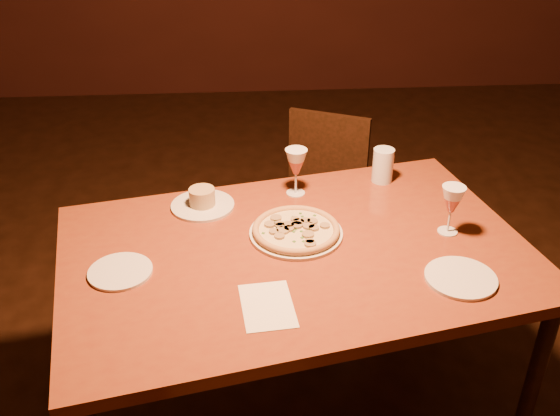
{
  "coord_description": "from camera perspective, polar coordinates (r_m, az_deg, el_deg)",
  "views": [
    {
      "loc": [
        -0.43,
        -1.49,
        1.81
      ],
      "look_at": [
        -0.31,
        0.11,
        0.86
      ],
      "focal_mm": 40.0,
      "sensor_mm": 36.0,
      "label": 1
    }
  ],
  "objects": [
    {
      "name": "dining_table",
      "position": [
        1.92,
        1.46,
        -5.35
      ],
      "size": [
        1.55,
        1.16,
        0.75
      ],
      "rotation": [
        0.0,
        0.0,
        0.2
      ],
      "color": "brown",
      "rests_on": "floor"
    },
    {
      "name": "chair_far",
      "position": [
        2.83,
        3.66,
        1.49
      ],
      "size": [
        0.49,
        0.49,
        0.77
      ],
      "rotation": [
        0.0,
        0.0,
        -0.43
      ],
      "color": "black",
      "rests_on": "floor"
    },
    {
      "name": "pizza_plate",
      "position": [
        1.94,
        1.48,
        -2.04
      ],
      "size": [
        0.29,
        0.29,
        0.03
      ],
      "color": "silver",
      "rests_on": "dining_table"
    },
    {
      "name": "ramekin_saucer",
      "position": [
        2.1,
        -7.11,
        0.63
      ],
      "size": [
        0.21,
        0.21,
        0.07
      ],
      "color": "silver",
      "rests_on": "dining_table"
    },
    {
      "name": "wine_glass_far",
      "position": [
        2.14,
        1.47,
        3.32
      ],
      "size": [
        0.08,
        0.08,
        0.17
      ],
      "primitive_type": null,
      "color": "#B7544C",
      "rests_on": "dining_table"
    },
    {
      "name": "wine_glass_right",
      "position": [
        1.99,
        15.35,
        -0.16
      ],
      "size": [
        0.07,
        0.07,
        0.16
      ],
      "primitive_type": null,
      "color": "#B7544C",
      "rests_on": "dining_table"
    },
    {
      "name": "water_tumbler",
      "position": [
        2.26,
        9.39,
        3.87
      ],
      "size": [
        0.07,
        0.07,
        0.12
      ],
      "primitive_type": "cylinder",
      "color": "silver",
      "rests_on": "dining_table"
    },
    {
      "name": "side_plate_left",
      "position": [
        1.84,
        -14.4,
        -5.65
      ],
      "size": [
        0.18,
        0.18,
        0.01
      ],
      "primitive_type": "cylinder",
      "color": "silver",
      "rests_on": "dining_table"
    },
    {
      "name": "side_plate_near",
      "position": [
        1.83,
        16.19,
        -6.16
      ],
      "size": [
        0.2,
        0.2,
        0.01
      ],
      "primitive_type": "cylinder",
      "color": "silver",
      "rests_on": "dining_table"
    },
    {
      "name": "menu_card",
      "position": [
        1.67,
        -1.16,
        -8.92
      ],
      "size": [
        0.15,
        0.21,
        0.0
      ],
      "primitive_type": "cube",
      "rotation": [
        0.0,
        0.0,
        0.1
      ],
      "color": "silver",
      "rests_on": "dining_table"
    }
  ]
}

